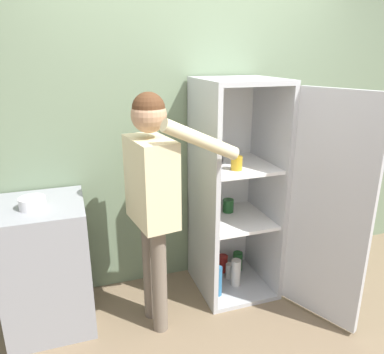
# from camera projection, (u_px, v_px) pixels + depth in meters

# --- Properties ---
(ground_plane) EXTENTS (12.00, 12.00, 0.00)m
(ground_plane) POSITION_uv_depth(u_px,v_px,m) (235.00, 342.00, 2.55)
(ground_plane) COLOR #7A664C
(wall_back) EXTENTS (7.00, 0.06, 2.55)m
(wall_back) POSITION_uv_depth(u_px,v_px,m) (190.00, 131.00, 3.03)
(wall_back) COLOR gray
(wall_back) RESTS_ON ground_plane
(refrigerator) EXTENTS (0.86, 1.16, 1.70)m
(refrigerator) POSITION_uv_depth(u_px,v_px,m) (251.00, 195.00, 2.88)
(refrigerator) COLOR #B7BABC
(refrigerator) RESTS_ON ground_plane
(person) EXTENTS (0.68, 0.54, 1.66)m
(person) POSITION_uv_depth(u_px,v_px,m) (153.00, 185.00, 2.42)
(person) COLOR #726656
(person) RESTS_ON ground_plane
(counter) EXTENTS (0.57, 0.60, 0.92)m
(counter) POSITION_uv_depth(u_px,v_px,m) (47.00, 265.00, 2.62)
(counter) COLOR gray
(counter) RESTS_ON ground_plane
(bowl) EXTENTS (0.17, 0.17, 0.07)m
(bowl) POSITION_uv_depth(u_px,v_px,m) (32.00, 203.00, 2.40)
(bowl) COLOR white
(bowl) RESTS_ON counter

